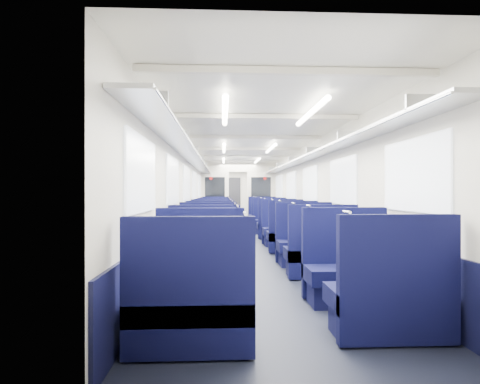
% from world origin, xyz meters
% --- Properties ---
extents(floor, '(2.80, 18.00, 0.01)m').
position_xyz_m(floor, '(0.00, 0.00, 0.00)').
color(floor, black).
rests_on(floor, ground).
extents(ceiling, '(2.80, 18.00, 0.01)m').
position_xyz_m(ceiling, '(0.00, 0.00, 2.35)').
color(ceiling, white).
rests_on(ceiling, wall_left).
extents(wall_left, '(0.02, 18.00, 2.35)m').
position_xyz_m(wall_left, '(-1.40, 0.00, 1.18)').
color(wall_left, beige).
rests_on(wall_left, floor).
extents(dado_left, '(0.03, 17.90, 0.70)m').
position_xyz_m(dado_left, '(-1.39, 0.00, 0.35)').
color(dado_left, black).
rests_on(dado_left, floor).
extents(wall_right, '(0.02, 18.00, 2.35)m').
position_xyz_m(wall_right, '(1.40, 0.00, 1.18)').
color(wall_right, beige).
rests_on(wall_right, floor).
extents(dado_right, '(0.03, 17.90, 0.70)m').
position_xyz_m(dado_right, '(1.39, 0.00, 0.35)').
color(dado_right, black).
rests_on(dado_right, floor).
extents(wall_far, '(2.80, 0.02, 2.35)m').
position_xyz_m(wall_far, '(0.00, 9.00, 1.18)').
color(wall_far, beige).
rests_on(wall_far, floor).
extents(luggage_rack_left, '(0.36, 17.40, 0.18)m').
position_xyz_m(luggage_rack_left, '(-1.21, 0.00, 1.97)').
color(luggage_rack_left, '#B2B5BA').
rests_on(luggage_rack_left, wall_left).
extents(luggage_rack_right, '(0.36, 17.40, 0.18)m').
position_xyz_m(luggage_rack_right, '(1.21, 0.00, 1.97)').
color(luggage_rack_right, '#B2B5BA').
rests_on(luggage_rack_right, wall_right).
extents(windows, '(2.78, 15.60, 0.75)m').
position_xyz_m(windows, '(0.00, -0.46, 1.42)').
color(windows, white).
rests_on(windows, wall_left).
extents(ceiling_fittings, '(2.70, 16.06, 0.11)m').
position_xyz_m(ceiling_fittings, '(0.00, -0.26, 2.29)').
color(ceiling_fittings, silver).
rests_on(ceiling_fittings, ceiling).
extents(end_door, '(0.75, 0.06, 2.00)m').
position_xyz_m(end_door, '(0.00, 8.94, 1.00)').
color(end_door, black).
rests_on(end_door, floor).
extents(bulkhead, '(2.80, 0.10, 2.35)m').
position_xyz_m(bulkhead, '(-0.00, 3.02, 1.23)').
color(bulkhead, silver).
rests_on(bulkhead, floor).
extents(seat_0, '(0.98, 0.54, 1.10)m').
position_xyz_m(seat_0, '(-0.83, -8.36, 0.34)').
color(seat_0, '#0B0E38').
rests_on(seat_0, floor).
extents(seat_1, '(0.98, 0.54, 1.10)m').
position_xyz_m(seat_1, '(0.83, -8.18, 0.34)').
color(seat_1, '#0B0E38').
rests_on(seat_1, floor).
extents(seat_2, '(0.98, 0.54, 1.10)m').
position_xyz_m(seat_2, '(-0.83, -7.20, 0.34)').
color(seat_2, '#0B0E38').
rests_on(seat_2, floor).
extents(seat_3, '(0.98, 0.54, 1.10)m').
position_xyz_m(seat_3, '(0.83, -7.11, 0.34)').
color(seat_3, '#0B0E38').
rests_on(seat_3, floor).
extents(seat_4, '(0.98, 0.54, 1.10)m').
position_xyz_m(seat_4, '(-0.83, -5.97, 0.34)').
color(seat_4, '#0B0E38').
rests_on(seat_4, floor).
extents(seat_5, '(0.98, 0.54, 1.10)m').
position_xyz_m(seat_5, '(0.83, -5.90, 0.34)').
color(seat_5, '#0B0E38').
rests_on(seat_5, floor).
extents(seat_6, '(0.98, 0.54, 1.10)m').
position_xyz_m(seat_6, '(-0.83, -4.93, 0.34)').
color(seat_6, '#0B0E38').
rests_on(seat_6, floor).
extents(seat_7, '(0.98, 0.54, 1.10)m').
position_xyz_m(seat_7, '(0.83, -4.92, 0.34)').
color(seat_7, '#0B0E38').
rests_on(seat_7, floor).
extents(seat_8, '(0.98, 0.54, 1.10)m').
position_xyz_m(seat_8, '(-0.83, -3.56, 0.34)').
color(seat_8, '#0B0E38').
rests_on(seat_8, floor).
extents(seat_9, '(0.98, 0.54, 1.10)m').
position_xyz_m(seat_9, '(0.83, -3.67, 0.34)').
color(seat_9, '#0B0E38').
rests_on(seat_9, floor).
extents(seat_10, '(0.98, 0.54, 1.10)m').
position_xyz_m(seat_10, '(-0.83, -2.59, 0.34)').
color(seat_10, '#0B0E38').
rests_on(seat_10, floor).
extents(seat_11, '(0.98, 0.54, 1.10)m').
position_xyz_m(seat_11, '(0.83, -2.62, 0.34)').
color(seat_11, '#0B0E38').
rests_on(seat_11, floor).
extents(seat_12, '(0.98, 0.54, 1.10)m').
position_xyz_m(seat_12, '(-0.83, -1.44, 0.34)').
color(seat_12, '#0B0E38').
rests_on(seat_12, floor).
extents(seat_13, '(0.98, 0.54, 1.10)m').
position_xyz_m(seat_13, '(0.83, -1.41, 0.34)').
color(seat_13, '#0B0E38').
rests_on(seat_13, floor).
extents(seat_14, '(0.98, 0.54, 1.10)m').
position_xyz_m(seat_14, '(-0.83, -0.31, 0.34)').
color(seat_14, '#0B0E38').
rests_on(seat_14, floor).
extents(seat_15, '(0.98, 0.54, 1.10)m').
position_xyz_m(seat_15, '(0.83, -0.11, 0.34)').
color(seat_15, '#0B0E38').
rests_on(seat_15, floor).
extents(seat_16, '(0.98, 0.54, 1.10)m').
position_xyz_m(seat_16, '(-0.83, 1.00, 0.34)').
color(seat_16, '#0B0E38').
rests_on(seat_16, floor).
extents(seat_17, '(0.98, 0.54, 1.10)m').
position_xyz_m(seat_17, '(0.83, 0.88, 0.34)').
color(seat_17, '#0B0E38').
rests_on(seat_17, floor).
extents(seat_18, '(0.98, 0.54, 1.10)m').
position_xyz_m(seat_18, '(-0.83, 2.13, 0.34)').
color(seat_18, '#0B0E38').
rests_on(seat_18, floor).
extents(seat_19, '(0.98, 0.54, 1.10)m').
position_xyz_m(seat_19, '(0.83, 2.07, 0.34)').
color(seat_19, '#0B0E38').
rests_on(seat_19, floor).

